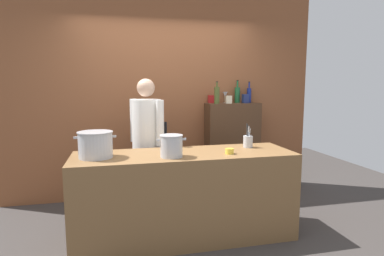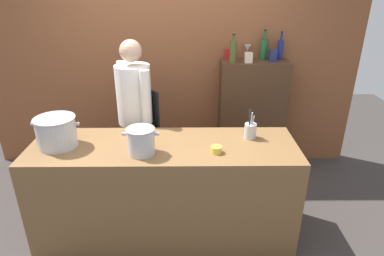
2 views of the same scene
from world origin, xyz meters
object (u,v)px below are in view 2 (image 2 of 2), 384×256
wine_glass_wide (247,49)px  spice_tin_cream (248,58)px  wine_bottle_olive (233,51)px  stockpot_small (141,141)px  wine_bottle_cobalt (280,49)px  spice_tin_navy (273,56)px  butter_jar (216,149)px  utensil_crock (250,130)px  stockpot_large (56,132)px  spice_tin_red (228,54)px  chef (135,110)px  wine_bottle_green (264,49)px

wine_glass_wide → spice_tin_cream: (-0.01, -0.17, -0.06)m
wine_glass_wide → wine_bottle_olive: bearing=-136.1°
stockpot_small → wine_bottle_cobalt: size_ratio=0.94×
wine_glass_wide → spice_tin_navy: bearing=-23.8°
wine_bottle_cobalt → stockpot_small: bearing=-134.5°
butter_jar → spice_tin_cream: 1.40m
spice_tin_navy → butter_jar: bearing=-118.3°
utensil_crock → spice_tin_cream: 1.08m
stockpot_large → spice_tin_cream: spice_tin_cream is taller
utensil_crock → butter_jar: size_ratio=3.01×
butter_jar → wine_bottle_cobalt: bearing=60.3°
stockpot_large → spice_tin_red: (1.52, 1.30, 0.36)m
chef → butter_jar: size_ratio=18.57×
wine_bottle_cobalt → utensil_crock: bearing=-113.3°
utensil_crock → spice_tin_red: (-0.08, 1.16, 0.41)m
wine_glass_wide → spice_tin_red: 0.22m
wine_glass_wide → spice_tin_red: size_ratio=1.44×
stockpot_large → utensil_crock: utensil_crock is taller
stockpot_small → wine_bottle_green: 1.92m
wine_bottle_olive → spice_tin_cream: wine_bottle_olive is taller
stockpot_small → spice_tin_red: 1.69m
wine_bottle_green → wine_bottle_olive: bearing=-156.1°
wine_bottle_green → spice_tin_cream: size_ratio=3.00×
wine_bottle_cobalt → wine_bottle_green: size_ratio=0.94×
wine_bottle_cobalt → spice_tin_red: size_ratio=2.77×
wine_bottle_olive → spice_tin_navy: wine_bottle_olive is taller
wine_bottle_green → wine_glass_wide: (-0.18, 0.01, -0.01)m
butter_jar → wine_bottle_green: wine_bottle_green is taller
spice_tin_cream → stockpot_small: bearing=-129.0°
chef → utensil_crock: chef is taller
utensil_crock → spice_tin_red: spice_tin_red is taller
wine_bottle_olive → spice_tin_navy: bearing=7.6°
wine_bottle_green → spice_tin_red: wine_bottle_green is taller
stockpot_small → spice_tin_navy: (1.30, 1.31, 0.39)m
wine_glass_wide → stockpot_large: bearing=-143.3°
stockpot_small → utensil_crock: utensil_crock is taller
stockpot_large → butter_jar: size_ratio=4.35×
butter_jar → spice_tin_navy: size_ratio=0.71×
stockpot_large → wine_bottle_green: size_ratio=1.19×
wine_bottle_olive → butter_jar: bearing=-101.7°
wine_bottle_cobalt → wine_glass_wide: (-0.37, 0.01, 0.00)m
chef → spice_tin_navy: (1.46, 0.54, 0.43)m
chef → wine_bottle_green: (1.37, 0.64, 0.49)m
utensil_crock → wine_glass_wide: size_ratio=1.70×
wine_bottle_green → stockpot_large: bearing=-146.3°
wine_bottle_olive → spice_tin_red: bearing=99.8°
wine_bottle_cobalt → wine_bottle_olive: 0.57m
wine_bottle_green → chef: bearing=-155.1°
wine_bottle_olive → stockpot_large: bearing=-144.2°
butter_jar → wine_glass_wide: size_ratio=0.56×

